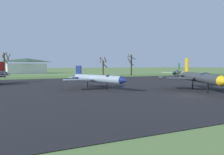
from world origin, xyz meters
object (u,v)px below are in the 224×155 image
at_px(jet_fighter_front_left, 97,78).
at_px(jet_fighter_front_right, 177,72).
at_px(visitor_building, 27,66).
at_px(info_placard_front_right, 180,78).
at_px(jet_fighter_rear_left, 201,78).

height_order(jet_fighter_front_left, jet_fighter_front_right, jet_fighter_front_right).
distance_m(jet_fighter_front_left, visitor_building, 79.19).
height_order(jet_fighter_front_left, info_placard_front_right, jet_fighter_front_left).
distance_m(jet_fighter_rear_left, visitor_building, 91.10).
bearing_deg(jet_fighter_front_left, visitor_building, 98.12).
bearing_deg(jet_fighter_rear_left, info_placard_front_right, 56.32).
bearing_deg(jet_fighter_rear_left, visitor_building, 106.29).
height_order(info_placard_front_right, jet_fighter_rear_left, jet_fighter_rear_left).
xyz_separation_m(info_placard_front_right, jet_fighter_rear_left, (-12.75, -19.14, 1.55)).
relative_size(jet_fighter_front_left, jet_fighter_rear_left, 0.83).
relative_size(jet_fighter_front_left, info_placard_front_right, 11.66).
distance_m(jet_fighter_front_left, info_placard_front_right, 28.97).
bearing_deg(jet_fighter_front_right, info_placard_front_right, -126.14).
distance_m(jet_fighter_front_right, jet_fighter_rear_left, 32.16).
bearing_deg(visitor_building, info_placard_front_right, -60.71).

